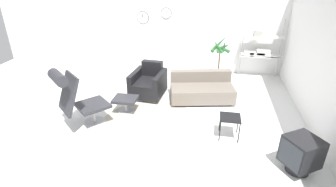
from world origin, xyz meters
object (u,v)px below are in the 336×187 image
shelf_unit (259,49)px  ottoman (125,101)px  couch_low (202,90)px  armchair_red (149,84)px  lounge_chair (75,94)px  side_table (230,119)px  potted_plant (219,60)px  crt_television (301,154)px

shelf_unit → ottoman: bearing=-139.2°
couch_low → shelf_unit: (1.49, 1.76, 0.61)m
armchair_red → lounge_chair: bearing=65.0°
side_table → shelf_unit: (0.87, 3.27, 0.47)m
couch_low → shelf_unit: bearing=-142.1°
side_table → potted_plant: (-0.22, 2.99, 0.17)m
lounge_chair → shelf_unit: bearing=84.3°
armchair_red → crt_television: armchair_red is taller
lounge_chair → potted_plant: 4.21m
ottoman → crt_television: (3.30, -1.36, 0.07)m
lounge_chair → shelf_unit: (3.83, 3.48, 0.11)m
armchair_red → side_table: size_ratio=2.22×
lounge_chair → armchair_red: 2.06m
lounge_chair → couch_low: size_ratio=0.77×
ottoman → crt_television: size_ratio=0.79×
potted_plant → ottoman: bearing=-130.1°
ottoman → side_table: 2.32m
couch_low → lounge_chair: bearing=24.6°
armchair_red → side_table: 2.48m
couch_low → crt_television: size_ratio=2.49×
side_table → crt_television: crt_television is taller
ottoman → crt_television: 3.57m
couch_low → crt_television: bearing=114.3°
crt_television → potted_plant: potted_plant is taller
couch_low → crt_television: 2.84m
lounge_chair → ottoman: bearing=90.0°
lounge_chair → potted_plant: bearing=91.4°
shelf_unit → crt_television: bearing=-87.4°
armchair_red → shelf_unit: size_ratio=0.57×
potted_plant → shelf_unit: bearing=14.7°
armchair_red → potted_plant: potted_plant is taller
armchair_red → ottoman: bearing=77.6°
side_table → shelf_unit: size_ratio=0.26×
side_table → potted_plant: bearing=94.3°
crt_television → potted_plant: (-1.28, 3.76, 0.22)m
lounge_chair → crt_television: bearing=34.0°
couch_low → ottoman: bearing=18.1°
crt_television → shelf_unit: 4.08m
armchair_red → side_table: bearing=147.1°
armchair_red → shelf_unit: bearing=-143.0°
side_table → potted_plant: 3.00m
ottoman → crt_television: bearing=-22.3°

